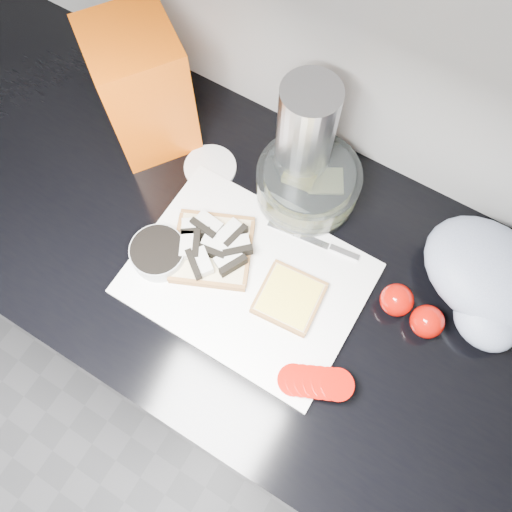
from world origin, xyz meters
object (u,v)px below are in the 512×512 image
at_px(bread_bag, 143,89).
at_px(steel_canister, 305,138).
at_px(glass_bowl, 307,184).
at_px(cutting_board, 247,279).

height_order(bread_bag, steel_canister, bread_bag).
relative_size(bread_bag, steel_canister, 1.03).
bearing_deg(glass_bowl, steel_canister, 134.10).
distance_m(glass_bowl, steel_canister, 0.09).
relative_size(glass_bowl, bread_bag, 0.77).
distance_m(cutting_board, bread_bag, 0.39).
xyz_separation_m(cutting_board, glass_bowl, (0.01, 0.20, 0.03)).
xyz_separation_m(bread_bag, steel_canister, (0.30, 0.06, -0.00)).
bearing_deg(steel_canister, glass_bowl, -45.90).
bearing_deg(cutting_board, glass_bowl, 88.48).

